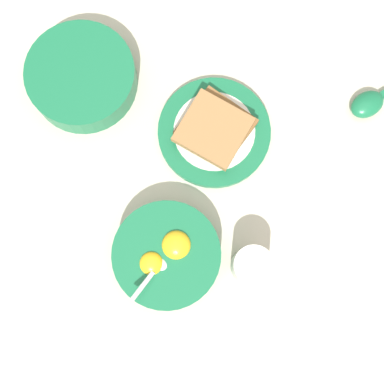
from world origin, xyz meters
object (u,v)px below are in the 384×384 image
at_px(toast_sandwich, 216,129).
at_px(soup_spoon, 373,101).
at_px(congee_bowl, 82,76).
at_px(egg_bowl, 167,255).
at_px(toast_plate, 216,133).
at_px(drinking_cup, 252,266).

relative_size(toast_sandwich, soup_spoon, 0.82).
relative_size(soup_spoon, congee_bowl, 0.77).
bearing_deg(egg_bowl, congee_bowl, -33.28).
xyz_separation_m(soup_spoon, congee_bowl, (0.45, 0.22, 0.02)).
relative_size(toast_plate, drinking_cup, 2.62).
xyz_separation_m(egg_bowl, congee_bowl, (0.28, -0.18, -0.00)).
relative_size(egg_bowl, drinking_cup, 2.34).
bearing_deg(drinking_cup, toast_plate, -45.64).
xyz_separation_m(toast_plate, soup_spoon, (-0.20, -0.19, 0.00)).
bearing_deg(congee_bowl, soup_spoon, -153.45).
bearing_deg(drinking_cup, egg_bowl, 23.75).
xyz_separation_m(egg_bowl, toast_plate, (0.04, -0.22, -0.02)).
distance_m(congee_bowl, drinking_cup, 0.42).
relative_size(toast_plate, soup_spoon, 1.35).
distance_m(toast_plate, drinking_cup, 0.23).
bearing_deg(toast_plate, soup_spoon, -137.45).
xyz_separation_m(egg_bowl, toast_sandwich, (0.04, -0.22, 0.00)).
height_order(egg_bowl, toast_plate, egg_bowl).
bearing_deg(drinking_cup, congee_bowl, -17.78).
xyz_separation_m(toast_plate, congee_bowl, (0.24, 0.04, 0.02)).
distance_m(egg_bowl, toast_plate, 0.22).
height_order(congee_bowl, drinking_cup, drinking_cup).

